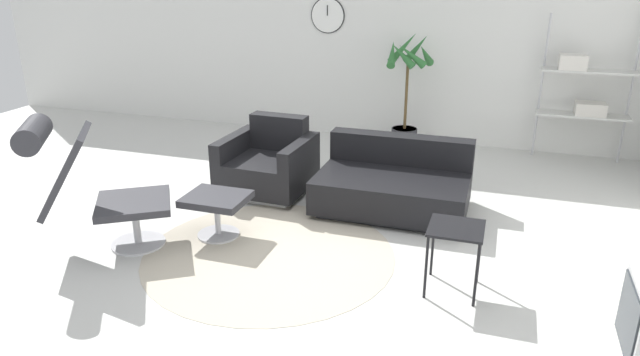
# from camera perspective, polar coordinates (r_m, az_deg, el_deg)

# --- Properties ---
(ground_plane) EXTENTS (12.00, 12.00, 0.00)m
(ground_plane) POSITION_cam_1_polar(r_m,az_deg,el_deg) (4.92, -1.39, -5.90)
(ground_plane) COLOR silver
(wall_back) EXTENTS (12.00, 0.09, 2.80)m
(wall_back) POSITION_cam_1_polar(r_m,az_deg,el_deg) (7.52, 6.89, 14.40)
(wall_back) COLOR silver
(wall_back) RESTS_ON ground_plane
(round_rug) EXTENTS (2.02, 2.02, 0.01)m
(round_rug) POSITION_cam_1_polar(r_m,az_deg,el_deg) (4.65, -5.10, -7.57)
(round_rug) COLOR #BCB29E
(round_rug) RESTS_ON ground_plane
(lounge_chair) EXTENTS (1.16, 1.02, 1.10)m
(lounge_chair) POSITION_cam_1_polar(r_m,az_deg,el_deg) (4.82, -22.62, 0.24)
(lounge_chair) COLOR #BCBCC1
(lounge_chair) RESTS_ON ground_plane
(ottoman) EXTENTS (0.51, 0.44, 0.37)m
(ottoman) POSITION_cam_1_polar(r_m,az_deg,el_deg) (4.90, -10.30, -2.69)
(ottoman) COLOR #BCBCC1
(ottoman) RESTS_ON ground_plane
(armchair_red) EXTENTS (0.87, 0.85, 0.74)m
(armchair_red) POSITION_cam_1_polar(r_m,az_deg,el_deg) (5.83, -5.15, 1.26)
(armchair_red) COLOR silver
(armchair_red) RESTS_ON ground_plane
(couch_low) EXTENTS (1.39, 0.93, 0.64)m
(couch_low) POSITION_cam_1_polar(r_m,az_deg,el_deg) (5.43, 7.37, -0.76)
(couch_low) COLOR black
(couch_low) RESTS_ON ground_plane
(side_table) EXTENTS (0.38, 0.38, 0.50)m
(side_table) POSITION_cam_1_polar(r_m,az_deg,el_deg) (4.08, 13.42, -5.63)
(side_table) COLOR black
(side_table) RESTS_ON ground_plane
(potted_plant) EXTENTS (0.57, 0.56, 1.44)m
(potted_plant) POSITION_cam_1_polar(r_m,az_deg,el_deg) (7.17, 8.62, 7.93)
(potted_plant) COLOR #333338
(potted_plant) RESTS_ON ground_plane
(shelf_unit) EXTENTS (1.01, 0.28, 1.68)m
(shelf_unit) POSITION_cam_1_polar(r_m,az_deg,el_deg) (7.19, 24.83, 8.13)
(shelf_unit) COLOR #BCBCC1
(shelf_unit) RESTS_ON ground_plane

